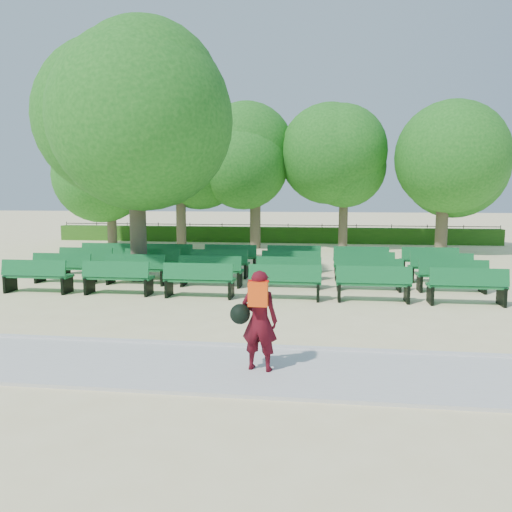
% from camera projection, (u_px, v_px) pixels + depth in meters
% --- Properties ---
extents(ground, '(120.00, 120.00, 0.00)m').
position_uv_depth(ground, '(226.00, 286.00, 15.73)').
color(ground, beige).
extents(paving, '(30.00, 2.20, 0.06)m').
position_uv_depth(paving, '(143.00, 365.00, 8.45)').
color(paving, beige).
rests_on(paving, ground).
extents(curb, '(30.00, 0.12, 0.10)m').
position_uv_depth(curb, '(164.00, 343.00, 9.58)').
color(curb, silver).
rests_on(curb, ground).
extents(hedge, '(26.00, 0.70, 0.90)m').
position_uv_depth(hedge, '(271.00, 235.00, 29.45)').
color(hedge, '#2B5E18').
rests_on(hedge, ground).
extents(fence, '(26.00, 0.10, 1.02)m').
position_uv_depth(fence, '(271.00, 242.00, 29.90)').
color(fence, black).
rests_on(fence, ground).
extents(tree_line, '(21.80, 6.80, 7.04)m').
position_uv_depth(tree_line, '(263.00, 250.00, 25.57)').
color(tree_line, '#246E1D').
rests_on(tree_line, ground).
extents(bench_array, '(1.98, 0.63, 1.24)m').
position_uv_depth(bench_array, '(253.00, 279.00, 16.34)').
color(bench_array, '#11622C').
rests_on(bench_array, ground).
extents(tree_among, '(5.61, 5.61, 7.61)m').
position_uv_depth(tree_among, '(135.00, 126.00, 16.03)').
color(tree_among, brown).
rests_on(tree_among, ground).
extents(person, '(0.80, 0.51, 1.64)m').
position_uv_depth(person, '(258.00, 319.00, 8.03)').
color(person, '#4A0A14').
rests_on(person, ground).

